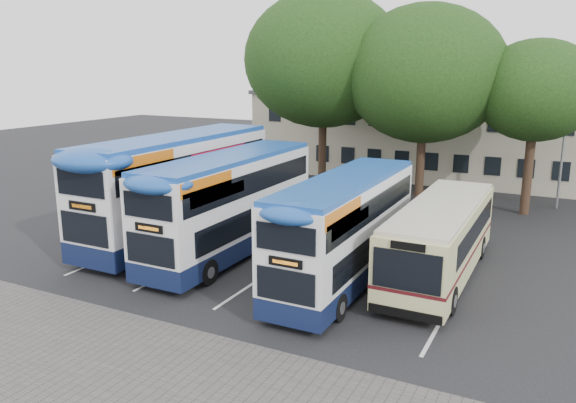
{
  "coord_description": "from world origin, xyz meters",
  "views": [
    {
      "loc": [
        6.39,
        -14.93,
        7.94
      ],
      "look_at": [
        -3.74,
        5.0,
        2.57
      ],
      "focal_mm": 35.0,
      "sensor_mm": 36.0,
      "label": 1
    }
  ],
  "objects_px": {
    "lamp_post": "(566,120)",
    "tree_left": "(324,60)",
    "tree_right": "(536,91)",
    "bus_dd_mid": "(231,200)",
    "bus_dd_left": "(180,182)",
    "bus_single": "(441,235)",
    "bus_dd_right": "(346,226)",
    "tree_mid": "(425,74)"
  },
  "relations": [
    {
      "from": "bus_single",
      "to": "lamp_post",
      "type": "bearing_deg",
      "value": 75.02
    },
    {
      "from": "bus_dd_mid",
      "to": "bus_dd_right",
      "type": "relative_size",
      "value": 1.08
    },
    {
      "from": "tree_mid",
      "to": "bus_single",
      "type": "height_order",
      "value": "tree_mid"
    },
    {
      "from": "bus_dd_left",
      "to": "tree_mid",
      "type": "bearing_deg",
      "value": 54.62
    },
    {
      "from": "bus_dd_mid",
      "to": "bus_dd_right",
      "type": "height_order",
      "value": "bus_dd_mid"
    },
    {
      "from": "tree_right",
      "to": "bus_dd_left",
      "type": "distance_m",
      "value": 19.15
    },
    {
      "from": "lamp_post",
      "to": "bus_single",
      "type": "distance_m",
      "value": 14.73
    },
    {
      "from": "lamp_post",
      "to": "tree_right",
      "type": "xyz_separation_m",
      "value": [
        -1.57,
        -2.09,
        1.63
      ]
    },
    {
      "from": "tree_left",
      "to": "bus_dd_right",
      "type": "relative_size",
      "value": 1.29
    },
    {
      "from": "tree_right",
      "to": "bus_dd_mid",
      "type": "xyz_separation_m",
      "value": [
        -10.77,
        -13.13,
        -4.31
      ]
    },
    {
      "from": "bus_dd_left",
      "to": "bus_dd_mid",
      "type": "distance_m",
      "value": 3.62
    },
    {
      "from": "tree_mid",
      "to": "bus_dd_left",
      "type": "height_order",
      "value": "tree_mid"
    },
    {
      "from": "tree_mid",
      "to": "tree_right",
      "type": "distance_m",
      "value": 5.9
    },
    {
      "from": "tree_mid",
      "to": "bus_dd_right",
      "type": "relative_size",
      "value": 1.18
    },
    {
      "from": "tree_left",
      "to": "tree_right",
      "type": "relative_size",
      "value": 1.33
    },
    {
      "from": "lamp_post",
      "to": "tree_left",
      "type": "distance_m",
      "value": 14.31
    },
    {
      "from": "tree_right",
      "to": "bus_dd_right",
      "type": "bearing_deg",
      "value": -110.25
    },
    {
      "from": "tree_right",
      "to": "bus_dd_mid",
      "type": "distance_m",
      "value": 17.52
    },
    {
      "from": "lamp_post",
      "to": "bus_dd_mid",
      "type": "distance_m",
      "value": 19.77
    },
    {
      "from": "lamp_post",
      "to": "bus_dd_mid",
      "type": "bearing_deg",
      "value": -129.01
    },
    {
      "from": "bus_dd_right",
      "to": "bus_dd_left",
      "type": "bearing_deg",
      "value": 168.28
    },
    {
      "from": "tree_mid",
      "to": "bus_dd_left",
      "type": "bearing_deg",
      "value": -125.38
    },
    {
      "from": "bus_dd_mid",
      "to": "bus_single",
      "type": "xyz_separation_m",
      "value": [
        8.63,
        1.38,
        -0.74
      ]
    },
    {
      "from": "lamp_post",
      "to": "bus_dd_left",
      "type": "height_order",
      "value": "lamp_post"
    },
    {
      "from": "tree_right",
      "to": "bus_single",
      "type": "height_order",
      "value": "tree_right"
    },
    {
      "from": "tree_right",
      "to": "bus_dd_left",
      "type": "height_order",
      "value": "tree_right"
    },
    {
      "from": "tree_mid",
      "to": "bus_single",
      "type": "distance_m",
      "value": 13.37
    },
    {
      "from": "tree_left",
      "to": "bus_dd_left",
      "type": "relative_size",
      "value": 1.07
    },
    {
      "from": "tree_left",
      "to": "bus_single",
      "type": "xyz_separation_m",
      "value": [
        10.05,
        -11.61,
        -6.72
      ]
    },
    {
      "from": "lamp_post",
      "to": "tree_left",
      "type": "height_order",
      "value": "tree_left"
    },
    {
      "from": "tree_right",
      "to": "bus_dd_mid",
      "type": "bearing_deg",
      "value": -129.34
    },
    {
      "from": "lamp_post",
      "to": "tree_right",
      "type": "bearing_deg",
      "value": -126.88
    },
    {
      "from": "tree_left",
      "to": "bus_single",
      "type": "height_order",
      "value": "tree_left"
    },
    {
      "from": "bus_dd_right",
      "to": "bus_single",
      "type": "xyz_separation_m",
      "value": [
        3.05,
        2.29,
        -0.57
      ]
    },
    {
      "from": "bus_dd_mid",
      "to": "bus_single",
      "type": "relative_size",
      "value": 1.07
    },
    {
      "from": "tree_left",
      "to": "bus_single",
      "type": "relative_size",
      "value": 1.28
    },
    {
      "from": "tree_right",
      "to": "bus_single",
      "type": "relative_size",
      "value": 0.96
    },
    {
      "from": "lamp_post",
      "to": "bus_dd_left",
      "type": "distance_m",
      "value": 21.41
    },
    {
      "from": "tree_right",
      "to": "bus_dd_left",
      "type": "relative_size",
      "value": 0.8
    },
    {
      "from": "lamp_post",
      "to": "tree_mid",
      "type": "bearing_deg",
      "value": -161.9
    },
    {
      "from": "lamp_post",
      "to": "tree_mid",
      "type": "relative_size",
      "value": 0.79
    },
    {
      "from": "lamp_post",
      "to": "bus_dd_mid",
      "type": "height_order",
      "value": "lamp_post"
    }
  ]
}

